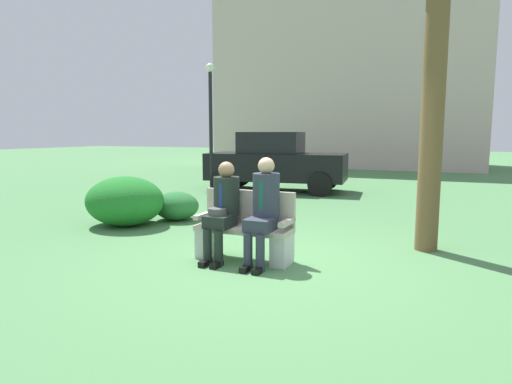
{
  "coord_description": "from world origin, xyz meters",
  "views": [
    {
      "loc": [
        2.1,
        -5.15,
        1.65
      ],
      "look_at": [
        -0.29,
        0.35,
        0.85
      ],
      "focal_mm": 31.14,
      "sensor_mm": 36.0,
      "label": 1
    }
  ],
  "objects_px": {
    "seated_man_right": "(264,206)",
    "building_backdrop": "(351,52)",
    "seated_man_left": "(223,206)",
    "street_lamp": "(211,114)",
    "shrub_near_bench": "(176,206)",
    "shrub_mid_lawn": "(125,201)",
    "park_bench": "(245,230)",
    "parked_car_near": "(275,162)"
  },
  "relations": [
    {
      "from": "shrub_mid_lawn",
      "to": "street_lamp",
      "type": "distance_m",
      "value": 5.03
    },
    {
      "from": "park_bench",
      "to": "seated_man_right",
      "type": "height_order",
      "value": "seated_man_right"
    },
    {
      "from": "seated_man_left",
      "to": "parked_car_near",
      "type": "distance_m",
      "value": 7.08
    },
    {
      "from": "seated_man_left",
      "to": "building_backdrop",
      "type": "bearing_deg",
      "value": 96.86
    },
    {
      "from": "seated_man_left",
      "to": "seated_man_right",
      "type": "distance_m",
      "value": 0.56
    },
    {
      "from": "street_lamp",
      "to": "building_backdrop",
      "type": "xyz_separation_m",
      "value": [
        1.26,
        12.44,
        3.59
      ]
    },
    {
      "from": "shrub_near_bench",
      "to": "shrub_mid_lawn",
      "type": "xyz_separation_m",
      "value": [
        -0.56,
        -0.79,
        0.17
      ]
    },
    {
      "from": "shrub_near_bench",
      "to": "seated_man_left",
      "type": "bearing_deg",
      "value": -44.29
    },
    {
      "from": "seated_man_right",
      "to": "parked_car_near",
      "type": "height_order",
      "value": "parked_car_near"
    },
    {
      "from": "parked_car_near",
      "to": "street_lamp",
      "type": "relative_size",
      "value": 1.15
    },
    {
      "from": "park_bench",
      "to": "seated_man_left",
      "type": "relative_size",
      "value": 0.99
    },
    {
      "from": "park_bench",
      "to": "seated_man_left",
      "type": "height_order",
      "value": "seated_man_left"
    },
    {
      "from": "seated_man_left",
      "to": "street_lamp",
      "type": "relative_size",
      "value": 0.36
    },
    {
      "from": "street_lamp",
      "to": "building_backdrop",
      "type": "distance_m",
      "value": 13.01
    },
    {
      "from": "seated_man_right",
      "to": "shrub_near_bench",
      "type": "distance_m",
      "value": 3.35
    },
    {
      "from": "shrub_near_bench",
      "to": "parked_car_near",
      "type": "height_order",
      "value": "parked_car_near"
    },
    {
      "from": "seated_man_left",
      "to": "building_backdrop",
      "type": "xyz_separation_m",
      "value": [
        -2.21,
        18.32,
        5.05
      ]
    },
    {
      "from": "seated_man_left",
      "to": "street_lamp",
      "type": "bearing_deg",
      "value": 120.48
    },
    {
      "from": "park_bench",
      "to": "seated_man_right",
      "type": "distance_m",
      "value": 0.49
    },
    {
      "from": "park_bench",
      "to": "street_lamp",
      "type": "xyz_separation_m",
      "value": [
        -3.72,
        5.76,
        1.78
      ]
    },
    {
      "from": "parked_car_near",
      "to": "building_backdrop",
      "type": "xyz_separation_m",
      "value": [
        -0.31,
        11.5,
        4.93
      ]
    },
    {
      "from": "park_bench",
      "to": "shrub_near_bench",
      "type": "relative_size",
      "value": 1.45
    },
    {
      "from": "seated_man_right",
      "to": "shrub_mid_lawn",
      "type": "xyz_separation_m",
      "value": [
        -3.19,
        1.22,
        -0.31
      ]
    },
    {
      "from": "park_bench",
      "to": "building_backdrop",
      "type": "xyz_separation_m",
      "value": [
        -2.46,
        18.2,
        5.38
      ]
    },
    {
      "from": "park_bench",
      "to": "parked_car_near",
      "type": "height_order",
      "value": "parked_car_near"
    },
    {
      "from": "seated_man_left",
      "to": "shrub_mid_lawn",
      "type": "xyz_separation_m",
      "value": [
        -2.63,
        1.24,
        -0.27
      ]
    },
    {
      "from": "parked_car_near",
      "to": "shrub_near_bench",
      "type": "bearing_deg",
      "value": -92.11
    },
    {
      "from": "shrub_mid_lawn",
      "to": "park_bench",
      "type": "bearing_deg",
      "value": -21.04
    },
    {
      "from": "seated_man_left",
      "to": "seated_man_right",
      "type": "xyz_separation_m",
      "value": [
        0.56,
        0.01,
        0.04
      ]
    },
    {
      "from": "street_lamp",
      "to": "building_backdrop",
      "type": "relative_size",
      "value": 0.26
    },
    {
      "from": "park_bench",
      "to": "street_lamp",
      "type": "height_order",
      "value": "street_lamp"
    },
    {
      "from": "park_bench",
      "to": "building_backdrop",
      "type": "height_order",
      "value": "building_backdrop"
    },
    {
      "from": "parked_car_near",
      "to": "street_lamp",
      "type": "height_order",
      "value": "street_lamp"
    },
    {
      "from": "parked_car_near",
      "to": "building_backdrop",
      "type": "relative_size",
      "value": 0.3
    },
    {
      "from": "seated_man_right",
      "to": "shrub_mid_lawn",
      "type": "height_order",
      "value": "seated_man_right"
    },
    {
      "from": "shrub_near_bench",
      "to": "shrub_mid_lawn",
      "type": "bearing_deg",
      "value": -125.38
    },
    {
      "from": "shrub_mid_lawn",
      "to": "building_backdrop",
      "type": "relative_size",
      "value": 0.11
    },
    {
      "from": "shrub_near_bench",
      "to": "building_backdrop",
      "type": "relative_size",
      "value": 0.07
    },
    {
      "from": "shrub_near_bench",
      "to": "parked_car_near",
      "type": "bearing_deg",
      "value": 87.89
    },
    {
      "from": "seated_man_right",
      "to": "building_backdrop",
      "type": "bearing_deg",
      "value": 98.6
    },
    {
      "from": "seated_man_right",
      "to": "street_lamp",
      "type": "height_order",
      "value": "street_lamp"
    },
    {
      "from": "shrub_near_bench",
      "to": "building_backdrop",
      "type": "bearing_deg",
      "value": 90.46
    }
  ]
}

